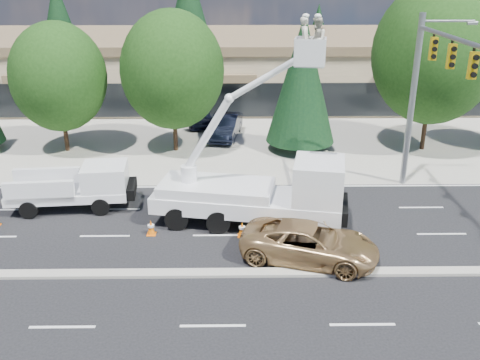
{
  "coord_description": "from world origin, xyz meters",
  "views": [
    {
      "loc": [
        0.71,
        -17.87,
        11.18
      ],
      "look_at": [
        1.0,
        3.83,
        2.4
      ],
      "focal_mm": 40.0,
      "sensor_mm": 36.0,
      "label": 1
    }
  ],
  "objects_px": {
    "signal_mast": "(431,82)",
    "utility_pickup": "(78,191)",
    "minivan": "(310,243)",
    "bucket_truck": "(264,185)"
  },
  "relations": [
    {
      "from": "signal_mast",
      "to": "utility_pickup",
      "type": "height_order",
      "value": "signal_mast"
    },
    {
      "from": "utility_pickup",
      "to": "minivan",
      "type": "height_order",
      "value": "utility_pickup"
    },
    {
      "from": "signal_mast",
      "to": "minivan",
      "type": "bearing_deg",
      "value": -136.32
    },
    {
      "from": "signal_mast",
      "to": "minivan",
      "type": "distance_m",
      "value": 10.14
    },
    {
      "from": "utility_pickup",
      "to": "bucket_truck",
      "type": "xyz_separation_m",
      "value": [
        9.01,
        -1.98,
        1.1
      ]
    },
    {
      "from": "signal_mast",
      "to": "bucket_truck",
      "type": "bearing_deg",
      "value": -160.7
    },
    {
      "from": "minivan",
      "to": "signal_mast",
      "type": "bearing_deg",
      "value": -29.22
    },
    {
      "from": "bucket_truck",
      "to": "minivan",
      "type": "xyz_separation_m",
      "value": [
        1.68,
        -3.19,
        -1.23
      ]
    },
    {
      "from": "signal_mast",
      "to": "utility_pickup",
      "type": "bearing_deg",
      "value": -177.28
    },
    {
      "from": "signal_mast",
      "to": "minivan",
      "type": "relative_size",
      "value": 1.84
    }
  ]
}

